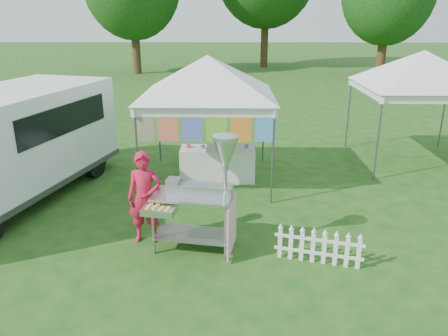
{
  "coord_description": "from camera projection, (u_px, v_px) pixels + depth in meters",
  "views": [
    {
      "loc": [
        0.57,
        -6.6,
        3.86
      ],
      "look_at": [
        0.42,
        1.23,
        1.1
      ],
      "focal_mm": 35.0,
      "sensor_mm": 36.0,
      "label": 1
    }
  ],
  "objects": [
    {
      "name": "ground",
      "position": [
        198.0,
        252.0,
        7.52
      ],
      "size": [
        120.0,
        120.0,
        0.0
      ],
      "primitive_type": "plane",
      "color": "#184C15",
      "rests_on": "ground"
    },
    {
      "name": "picket_fence",
      "position": [
        318.0,
        247.0,
        7.08
      ],
      "size": [
        1.4,
        0.4,
        0.56
      ],
      "rotation": [
        0.0,
        0.0,
        -0.27
      ],
      "color": "white",
      "rests_on": "ground"
    },
    {
      "name": "donut_cart",
      "position": [
        205.0,
        185.0,
        7.17
      ],
      "size": [
        1.59,
        0.99,
        2.05
      ],
      "rotation": [
        0.0,
        0.0,
        -0.17
      ],
      "color": "gray",
      "rests_on": "ground"
    },
    {
      "name": "canopy_right",
      "position": [
        425.0,
        50.0,
        11.14
      ],
      "size": [
        4.24,
        4.24,
        3.45
      ],
      "color": "#59595E",
      "rests_on": "ground"
    },
    {
      "name": "canopy_main",
      "position": [
        207.0,
        56.0,
        9.82
      ],
      "size": [
        4.24,
        4.24,
        3.45
      ],
      "color": "#59595E",
      "rests_on": "ground"
    },
    {
      "name": "display_table",
      "position": [
        218.0,
        164.0,
        10.68
      ],
      "size": [
        1.8,
        0.7,
        0.81
      ],
      "primitive_type": "cube",
      "color": "white",
      "rests_on": "ground"
    },
    {
      "name": "cargo_van",
      "position": [
        8.0,
        143.0,
        9.34
      ],
      "size": [
        3.59,
        6.03,
        2.35
      ],
      "rotation": [
        0.0,
        0.0,
        -0.25
      ],
      "color": "white",
      "rests_on": "ground"
    },
    {
      "name": "vendor",
      "position": [
        145.0,
        198.0,
        7.63
      ],
      "size": [
        0.61,
        0.4,
        1.66
      ],
      "primitive_type": "imported",
      "rotation": [
        0.0,
        0.0,
        0.01
      ],
      "color": "red",
      "rests_on": "ground"
    }
  ]
}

